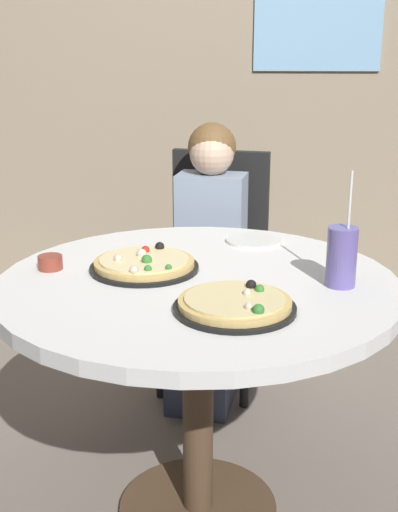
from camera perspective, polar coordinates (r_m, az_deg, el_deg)
ground_plane at (r=2.23m, az=-0.09°, el=-20.45°), size 8.00×8.00×0.00m
wall_with_window at (r=3.55m, az=1.92°, el=18.78°), size 5.20×0.14×2.90m
dining_table at (r=1.90m, az=-0.10°, el=-5.07°), size 1.11×1.11×0.75m
chair_wooden at (r=2.80m, az=1.42°, el=0.03°), size 0.46×0.46×0.95m
diner_child at (r=2.64m, az=0.69°, el=-2.09°), size 0.31×0.43×1.08m
pizza_veggie at (r=1.64m, az=3.05°, el=-4.06°), size 0.30×0.30×0.05m
pizza_cheese at (r=1.94m, az=-4.62°, el=-0.69°), size 0.31×0.31×0.05m
soda_cup at (r=1.82m, az=11.88°, el=-0.04°), size 0.08×0.08×0.31m
sauce_bowl at (r=1.98m, az=-12.37°, el=-0.53°), size 0.07×0.07×0.04m
plate_small at (r=2.21m, az=4.61°, el=1.31°), size 0.18×0.18×0.01m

